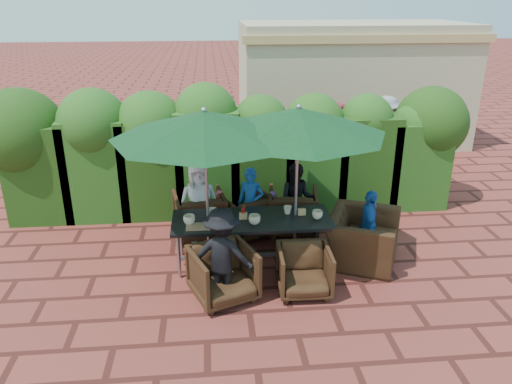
{
  "coord_description": "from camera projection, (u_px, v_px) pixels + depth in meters",
  "views": [
    {
      "loc": [
        -0.44,
        -6.62,
        3.91
      ],
      "look_at": [
        0.23,
        0.4,
        1.1
      ],
      "focal_mm": 35.0,
      "sensor_mm": 36.0,
      "label": 1
    }
  ],
  "objects": [
    {
      "name": "sauce_bottle",
      "position": [
        244.0,
        210.0,
        7.6
      ],
      "size": [
        0.04,
        0.04,
        0.17
      ],
      "primitive_type": "cylinder",
      "color": "#4C230C",
      "rests_on": "dining_table"
    },
    {
      "name": "cup_e",
      "position": [
        317.0,
        215.0,
        7.5
      ],
      "size": [
        0.16,
        0.16,
        0.13
      ],
      "primitive_type": "imported",
      "color": "beige",
      "rests_on": "dining_table"
    },
    {
      "name": "chair_far_mid",
      "position": [
        247.0,
        213.0,
        8.56
      ],
      "size": [
        1.0,
        0.98,
        0.8
      ],
      "primitive_type": "imported",
      "rotation": [
        0.0,
        0.0,
        3.55
      ],
      "color": "black",
      "rests_on": "ground"
    },
    {
      "name": "serving_tray",
      "position": [
        198.0,
        226.0,
        7.25
      ],
      "size": [
        0.35,
        0.25,
        0.02
      ],
      "primitive_type": "cube",
      "color": "#A1714D",
      "rests_on": "dining_table"
    },
    {
      "name": "child_left",
      "position": [
        221.0,
        212.0,
        8.65
      ],
      "size": [
        0.3,
        0.26,
        0.78
      ],
      "primitive_type": "imported",
      "rotation": [
        0.0,
        0.0,
        0.11
      ],
      "color": "#E95269",
      "rests_on": "ground"
    },
    {
      "name": "hedge_wall",
      "position": [
        219.0,
        144.0,
        9.24
      ],
      "size": [
        9.1,
        1.6,
        2.46
      ],
      "color": "#15330D",
      "rests_on": "ground"
    },
    {
      "name": "building",
      "position": [
        351.0,
        83.0,
        13.78
      ],
      "size": [
        6.2,
        3.08,
        3.2
      ],
      "color": "tan",
      "rests_on": "ground"
    },
    {
      "name": "pedestrian_c",
      "position": [
        385.0,
        134.0,
        11.62
      ],
      "size": [
        1.09,
        1.2,
        1.75
      ],
      "primitive_type": "imported",
      "rotation": [
        0.0,
        0.0,
        2.22
      ],
      "color": "gray",
      "rests_on": "ground"
    },
    {
      "name": "dining_table",
      "position": [
        252.0,
        223.0,
        7.55
      ],
      "size": [
        2.41,
        0.9,
        0.75
      ],
      "color": "black",
      "rests_on": "ground"
    },
    {
      "name": "adult_far_mid",
      "position": [
        251.0,
        204.0,
        8.4
      ],
      "size": [
        0.55,
        0.5,
        1.24
      ],
      "primitive_type": "imported",
      "rotation": [
        0.0,
        0.0,
        -0.37
      ],
      "color": "#1E52A5",
      "rests_on": "ground"
    },
    {
      "name": "ground",
      "position": [
        243.0,
        269.0,
        7.6
      ],
      "size": [
        80.0,
        80.0,
        0.0
      ],
      "primitive_type": "plane",
      "color": "maroon",
      "rests_on": "ground"
    },
    {
      "name": "number_block_right",
      "position": [
        302.0,
        212.0,
        7.63
      ],
      "size": [
        0.12,
        0.06,
        0.1
      ],
      "primitive_type": "cube",
      "color": "#DDB871",
      "rests_on": "dining_table"
    },
    {
      "name": "cup_b",
      "position": [
        212.0,
        213.0,
        7.53
      ],
      "size": [
        0.16,
        0.16,
        0.15
      ],
      "primitive_type": "imported",
      "color": "beige",
      "rests_on": "dining_table"
    },
    {
      "name": "adult_far_right",
      "position": [
        297.0,
        200.0,
        8.51
      ],
      "size": [
        0.69,
        0.52,
        1.27
      ],
      "primitive_type": "imported",
      "rotation": [
        0.0,
        0.0,
        -0.27
      ],
      "color": "black",
      "rests_on": "ground"
    },
    {
      "name": "child_right",
      "position": [
        273.0,
        213.0,
        8.63
      ],
      "size": [
        0.29,
        0.24,
        0.77
      ],
      "primitive_type": "imported",
      "rotation": [
        0.0,
        0.0,
        0.04
      ],
      "color": "#87489C",
      "rests_on": "ground"
    },
    {
      "name": "adult_near_left",
      "position": [
        222.0,
        255.0,
        6.63
      ],
      "size": [
        0.93,
        0.6,
        1.34
      ],
      "primitive_type": "imported",
      "rotation": [
        0.0,
        0.0,
        2.88
      ],
      "color": "black",
      "rests_on": "ground"
    },
    {
      "name": "cup_a",
      "position": [
        189.0,
        220.0,
        7.32
      ],
      "size": [
        0.18,
        0.18,
        0.14
      ],
      "primitive_type": "imported",
      "color": "beige",
      "rests_on": "dining_table"
    },
    {
      "name": "pedestrian_b",
      "position": [
        335.0,
        137.0,
        11.6
      ],
      "size": [
        0.82,
        0.55,
        1.63
      ],
      "primitive_type": "imported",
      "rotation": [
        0.0,
        0.0,
        3.23
      ],
      "color": "#E95269",
      "rests_on": "ground"
    },
    {
      "name": "chair_near_left",
      "position": [
        223.0,
        271.0,
        6.75
      ],
      "size": [
        1.01,
        0.98,
        0.82
      ],
      "primitive_type": "imported",
      "rotation": [
        0.0,
        0.0,
        0.37
      ],
      "color": "black",
      "rests_on": "ground"
    },
    {
      "name": "cup_d",
      "position": [
        288.0,
        210.0,
        7.67
      ],
      "size": [
        0.13,
        0.13,
        0.12
      ],
      "primitive_type": "imported",
      "color": "beige",
      "rests_on": "dining_table"
    },
    {
      "name": "umbrella_left",
      "position": [
        204.0,
        125.0,
        6.92
      ],
      "size": [
        2.66,
        2.66,
        2.46
      ],
      "color": "gray",
      "rests_on": "ground"
    },
    {
      "name": "pedestrian_a",
      "position": [
        302.0,
        140.0,
        11.4
      ],
      "size": [
        1.55,
        0.99,
        1.57
      ],
      "primitive_type": "imported",
      "rotation": [
        0.0,
        0.0,
        2.79
      ],
      "color": "#22802B",
      "rests_on": "ground"
    },
    {
      "name": "chair_near_right",
      "position": [
        304.0,
        269.0,
        6.89
      ],
      "size": [
        0.74,
        0.69,
        0.74
      ],
      "primitive_type": "imported",
      "rotation": [
        0.0,
        0.0,
        -0.03
      ],
      "color": "black",
      "rests_on": "ground"
    },
    {
      "name": "chair_end_right",
      "position": [
        363.0,
        230.0,
        7.69
      ],
      "size": [
        1.18,
        1.38,
        1.02
      ],
      "primitive_type": "imported",
      "rotation": [
        0.0,
        0.0,
        1.14
      ],
      "color": "black",
      "rests_on": "ground"
    },
    {
      "name": "ketchup_bottle",
      "position": [
        243.0,
        214.0,
        7.49
      ],
      "size": [
        0.04,
        0.04,
        0.17
      ],
      "primitive_type": "cylinder",
      "color": "#B20C0A",
      "rests_on": "dining_table"
    },
    {
      "name": "adult_end_right",
      "position": [
        369.0,
        225.0,
        7.72
      ],
      "size": [
        0.46,
        0.72,
        1.14
      ],
      "primitive_type": "imported",
      "rotation": [
        0.0,
        0.0,
        1.37
      ],
      "color": "#1E52A5",
      "rests_on": "ground"
    },
    {
      "name": "chair_far_right",
      "position": [
        293.0,
        209.0,
        8.65
      ],
      "size": [
        0.94,
        0.89,
        0.85
      ],
      "primitive_type": "imported",
      "rotation": [
        0.0,
        0.0,
        2.99
      ],
      "color": "black",
      "rests_on": "ground"
    },
    {
      "name": "number_block_left",
      "position": [
        243.0,
        216.0,
        7.49
      ],
      "size": [
        0.12,
        0.06,
        0.1
      ],
      "primitive_type": "cube",
      "color": "#DDB871",
      "rests_on": "dining_table"
    },
    {
      "name": "umbrella_right",
      "position": [
        298.0,
        121.0,
        7.11
      ],
      "size": [
        2.59,
        2.59,
        2.46
      ],
      "color": "gray",
      "rests_on": "ground"
    },
    {
      "name": "cup_c",
      "position": [
        255.0,
        219.0,
        7.33
      ],
      "size": [
        0.18,
        0.18,
        0.14
      ],
      "primitive_type": "imported",
      "color": "beige",
      "rests_on": "dining_table"
    },
    {
      "name": "adult_far_left",
      "position": [
        199.0,
        202.0,
        8.29
      ],
      "size": [
        0.74,
        0.53,
        1.37
      ],
      "primitive_type": "imported",
      "rotation": [
        0.0,
        0.0,
        0.21
      ],
      "color": "white",
      "rests_on": "ground"
    },
    {
      "name": "chair_far_left",
      "position": [
        200.0,
        212.0,
        8.52
      ],
      "size": [
        0.95,
        0.91,
        0.86
      ],
      "primitive_type": "imported",
      "rotation": [
        0.0,
        0.0,
        3.31
      ],
      "color": "black",
      "rests_on": "ground"
    }
  ]
}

